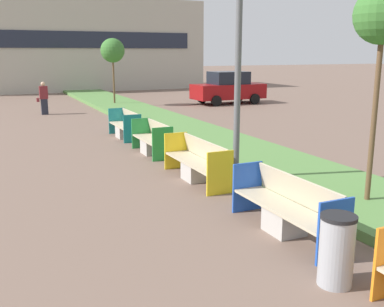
{
  "coord_description": "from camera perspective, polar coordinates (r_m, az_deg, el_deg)",
  "views": [
    {
      "loc": [
        -3.43,
        0.56,
        2.95
      ],
      "look_at": [
        0.9,
        10.01,
        0.6
      ],
      "focal_mm": 42.0,
      "sensor_mm": 36.0,
      "label": 1
    }
  ],
  "objects": [
    {
      "name": "bench_blue_frame",
      "position": [
        7.68,
        11.94,
        -7.15
      ],
      "size": [
        0.65,
        2.41,
        0.94
      ],
      "color": "#ADA8A0",
      "rests_on": "ground"
    },
    {
      "name": "pedestrian_walking",
      "position": [
        22.9,
        -18.32,
        6.69
      ],
      "size": [
        0.53,
        0.24,
        1.57
      ],
      "color": "#232633",
      "rests_on": "ground"
    },
    {
      "name": "planter_grass_strip",
      "position": [
        13.53,
        5.36,
        0.48
      ],
      "size": [
        2.8,
        120.0,
        0.18
      ],
      "color": "#568442",
      "rests_on": "ground"
    },
    {
      "name": "bench_teal_frame",
      "position": [
        16.0,
        -8.45,
        3.3
      ],
      "size": [
        0.65,
        1.98,
        0.94
      ],
      "color": "#ADA8A0",
      "rests_on": "ground"
    },
    {
      "name": "parked_car_distant",
      "position": [
        26.54,
        4.63,
        8.3
      ],
      "size": [
        4.22,
        2.0,
        1.86
      ],
      "rotation": [
        0.0,
        0.0,
        0.01
      ],
      "color": "maroon",
      "rests_on": "ground"
    },
    {
      "name": "building_backdrop",
      "position": [
        38.46,
        -13.84,
        13.21
      ],
      "size": [
        18.71,
        6.83,
        7.0
      ],
      "color": "#B2AD9E",
      "rests_on": "ground"
    },
    {
      "name": "sapling_tree_far",
      "position": [
        25.49,
        -10.05,
        12.72
      ],
      "size": [
        1.31,
        1.31,
        3.7
      ],
      "color": "brown",
      "rests_on": "ground"
    },
    {
      "name": "sapling_tree_near",
      "position": [
        8.94,
        23.11,
        15.56
      ],
      "size": [
        1.05,
        1.05,
        4.12
      ],
      "color": "brown",
      "rests_on": "ground"
    },
    {
      "name": "bench_yellow_frame",
      "position": [
        10.55,
        0.68,
        -1.38
      ],
      "size": [
        0.65,
        2.46,
        0.94
      ],
      "color": "#ADA8A0",
      "rests_on": "ground"
    },
    {
      "name": "litter_bin",
      "position": [
        6.16,
        17.87,
        -11.61
      ],
      "size": [
        0.46,
        0.46,
        0.95
      ],
      "color": "#9EA0A5",
      "rests_on": "ground"
    },
    {
      "name": "bench_green_frame",
      "position": [
        13.34,
        -5.03,
        1.51
      ],
      "size": [
        0.65,
        1.92,
        0.94
      ],
      "color": "#ADA8A0",
      "rests_on": "ground"
    }
  ]
}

